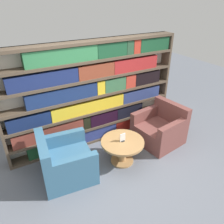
{
  "coord_description": "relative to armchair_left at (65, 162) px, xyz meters",
  "views": [
    {
      "loc": [
        -1.64,
        -2.33,
        2.78
      ],
      "look_at": [
        0.1,
        0.71,
        0.87
      ],
      "focal_mm": 35.0,
      "sensor_mm": 36.0,
      "label": 1
    }
  ],
  "objects": [
    {
      "name": "table_sign",
      "position": [
        1.03,
        -0.17,
        0.24
      ],
      "size": [
        0.11,
        0.06,
        0.16
      ],
      "color": "black",
      "rests_on": "coffee_table"
    },
    {
      "name": "bookshelf",
      "position": [
        0.94,
        0.76,
        0.73
      ],
      "size": [
        3.54,
        0.3,
        2.06
      ],
      "color": "silver",
      "rests_on": "ground_plane"
    },
    {
      "name": "ground_plane",
      "position": [
        0.93,
        -0.5,
        -0.28
      ],
      "size": [
        14.0,
        14.0,
        0.0
      ],
      "primitive_type": "plane",
      "color": "slate"
    },
    {
      "name": "armchair_right",
      "position": [
        2.06,
        0.0,
        0.0
      ],
      "size": [
        0.95,
        0.96,
        0.8
      ],
      "rotation": [
        0.0,
        0.0,
        -1.43
      ],
      "color": "brown",
      "rests_on": "ground_plane"
    },
    {
      "name": "armchair_left",
      "position": [
        0.0,
        0.0,
        0.0
      ],
      "size": [
        0.93,
        0.94,
        0.8
      ],
      "rotation": [
        0.0,
        0.0,
        1.46
      ],
      "color": "#386684",
      "rests_on": "ground_plane"
    },
    {
      "name": "coffee_table",
      "position": [
        1.03,
        -0.17,
        0.04
      ],
      "size": [
        0.78,
        0.78,
        0.46
      ],
      "color": "#AD7F4C",
      "rests_on": "ground_plane"
    }
  ]
}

